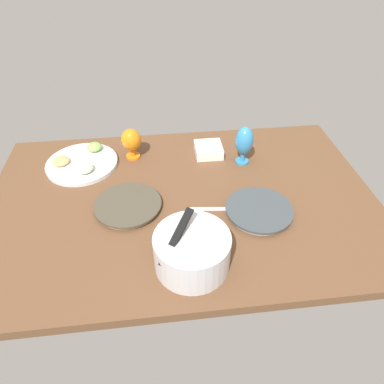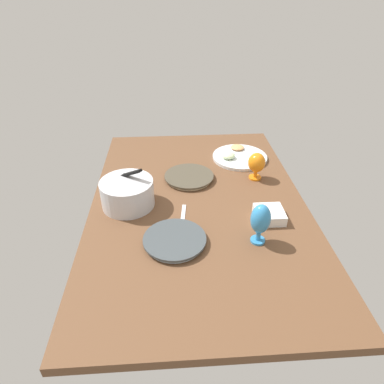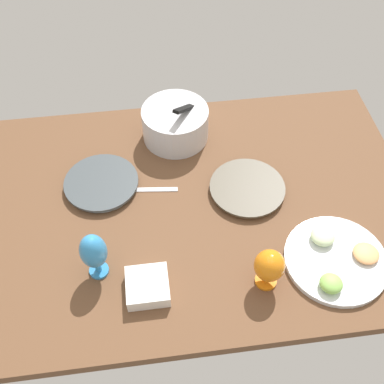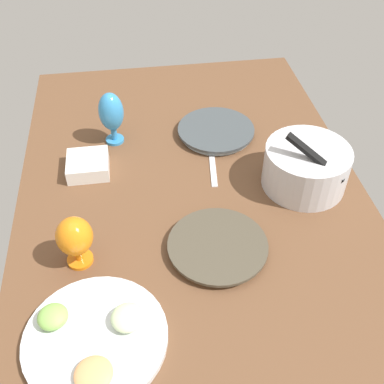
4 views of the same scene
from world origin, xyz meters
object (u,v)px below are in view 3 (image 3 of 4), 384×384
(dinner_plate_left, at_px, (101,183))
(square_bowl_white, at_px, (147,286))
(dinner_plate_right, at_px, (247,188))
(fruit_platter, at_px, (336,259))
(hurricane_glass_orange, at_px, (269,266))
(hurricane_glass_blue, at_px, (94,252))
(mixing_bowl, at_px, (176,123))

(dinner_plate_left, distance_m, square_bowl_white, 0.45)
(dinner_plate_right, height_order, fruit_platter, fruit_platter)
(dinner_plate_left, xyz_separation_m, hurricane_glass_orange, (0.49, -0.45, 0.08))
(dinner_plate_left, relative_size, square_bowl_white, 2.06)
(fruit_platter, xyz_separation_m, hurricane_glass_blue, (-0.74, 0.06, 0.10))
(hurricane_glass_blue, distance_m, hurricane_glass_orange, 0.52)
(dinner_plate_left, distance_m, dinner_plate_right, 0.52)
(mixing_bowl, xyz_separation_m, square_bowl_white, (-0.16, -0.65, -0.04))
(mixing_bowl, height_order, hurricane_glass_orange, mixing_bowl)
(fruit_platter, bearing_deg, square_bowl_white, -177.76)
(mixing_bowl, relative_size, hurricane_glass_orange, 1.70)
(mixing_bowl, height_order, hurricane_glass_blue, mixing_bowl)
(square_bowl_white, bearing_deg, fruit_platter, 2.24)
(mixing_bowl, relative_size, fruit_platter, 0.77)
(dinner_plate_left, height_order, dinner_plate_right, dinner_plate_left)
(hurricane_glass_blue, bearing_deg, mixing_bowl, 61.42)
(fruit_platter, xyz_separation_m, hurricane_glass_orange, (-0.23, -0.04, 0.08))
(dinner_plate_right, xyz_separation_m, square_bowl_white, (-0.38, -0.34, 0.01))
(mixing_bowl, xyz_separation_m, hurricane_glass_blue, (-0.31, -0.56, 0.04))
(mixing_bowl, relative_size, square_bowl_white, 1.97)
(mixing_bowl, distance_m, square_bowl_white, 0.67)
(dinner_plate_left, relative_size, mixing_bowl, 1.05)
(square_bowl_white, bearing_deg, hurricane_glass_blue, 149.75)
(dinner_plate_left, height_order, fruit_platter, fruit_platter)
(fruit_platter, distance_m, hurricane_glass_orange, 0.25)
(dinner_plate_left, bearing_deg, fruit_platter, -29.29)
(fruit_platter, height_order, hurricane_glass_orange, hurricane_glass_orange)
(square_bowl_white, bearing_deg, hurricane_glass_orange, -2.71)
(dinner_plate_right, height_order, hurricane_glass_blue, hurricane_glass_blue)
(dinner_plate_right, xyz_separation_m, mixing_bowl, (-0.22, 0.31, 0.06))
(hurricane_glass_blue, distance_m, square_bowl_white, 0.19)
(dinner_plate_right, bearing_deg, hurricane_glass_orange, -92.45)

